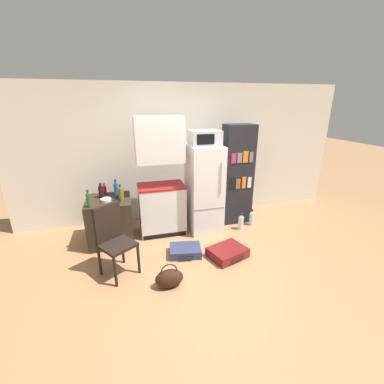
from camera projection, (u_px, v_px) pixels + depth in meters
name	position (u px, v px, depth m)	size (l,w,h in m)	color
ground_plane	(207.00, 272.00, 3.55)	(24.00, 24.00, 0.00)	#A3754C
wall_back	(186.00, 153.00, 4.99)	(6.40, 0.10, 2.56)	silver
side_table	(110.00, 220.00, 4.25)	(0.70, 0.71, 0.74)	#2D2319
kitchen_hutch	(161.00, 182.00, 4.36)	(0.79, 0.53, 2.01)	silver
refrigerator	(204.00, 189.00, 4.54)	(0.56, 0.68, 1.54)	white
microwave	(205.00, 138.00, 4.24)	(0.50, 0.37, 0.24)	#B7B7BC
bookshelf	(237.00, 175.00, 4.80)	(0.54, 0.36, 1.85)	black
bottle_ketchup_red	(105.00, 189.00, 4.35)	(0.06, 0.06, 0.18)	#AD1914
bottle_green_tall	(89.00, 200.00, 3.78)	(0.06, 0.06, 0.27)	#1E6028
bottle_olive_oil	(121.00, 194.00, 4.00)	(0.06, 0.06, 0.28)	#566619
bottle_amber_beer	(121.00, 195.00, 4.10)	(0.09, 0.09, 0.15)	brown
bottle_blue_soda	(116.00, 190.00, 4.13)	(0.07, 0.07, 0.31)	#1E47A3
bottle_wine_dark	(101.00, 192.00, 4.16)	(0.08, 0.08, 0.24)	black
bowl	(106.00, 200.00, 4.03)	(0.16, 0.16, 0.04)	silver
chair	(113.00, 235.00, 3.39)	(0.56, 0.56, 0.97)	black
suitcase_large_flat	(185.00, 251.00, 3.94)	(0.53, 0.44, 0.12)	navy
suitcase_small_flat	(227.00, 252.00, 3.88)	(0.64, 0.57, 0.14)	maroon
handbag	(169.00, 278.00, 3.24)	(0.36, 0.20, 0.33)	#33190F
water_bottle_front	(252.00, 218.00, 4.86)	(0.09, 0.09, 0.32)	silver
water_bottle_middle	(241.00, 223.00, 4.70)	(0.09, 0.09, 0.31)	silver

